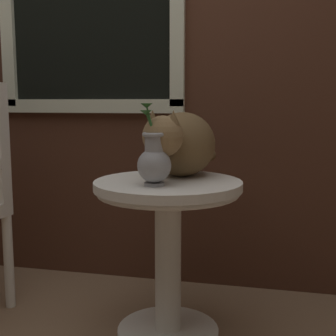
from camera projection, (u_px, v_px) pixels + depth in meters
The scene contains 4 objects.
back_wall at pixel (136, 30), 2.34m from camera, with size 4.00×0.07×2.60m.
wicker_side_table at pixel (168, 228), 1.83m from camera, with size 0.58×0.58×0.64m.
cat at pixel (181, 144), 1.87m from camera, with size 0.32×0.60×0.27m.
pewter_vase_with_ivy at pixel (154, 160), 1.68m from camera, with size 0.12×0.12×0.30m.
Camera 1 is at (0.69, -1.48, 0.94)m, focal length 49.53 mm.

